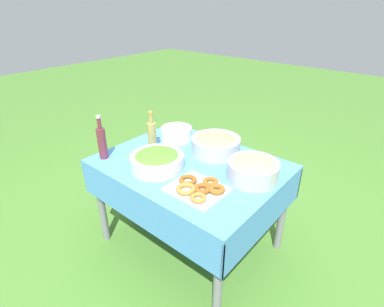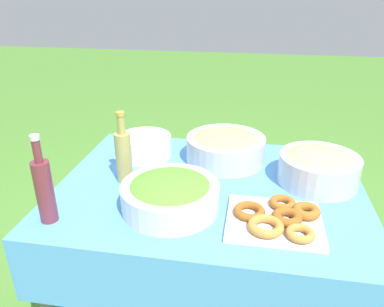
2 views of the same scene
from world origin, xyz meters
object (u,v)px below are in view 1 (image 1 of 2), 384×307
Objects in this scene: salad_bowl at (157,160)px; bread_bowl at (216,144)px; wine_bottle at (102,142)px; pasta_bowl at (253,169)px; olive_oil_bottle at (152,135)px; donut_platter at (198,188)px; plate_stack at (177,133)px.

bread_bowl reaches higher than salad_bowl.
salad_bowl is at bearing -160.30° from wine_bottle.
pasta_bowl is 0.90× the size of bread_bowl.
olive_oil_bottle is at bearing 8.74° from pasta_bowl.
wine_bottle reaches higher than bread_bowl.
bread_bowl is at bearing -64.93° from donut_platter.
donut_platter is 1.04× the size of wine_bottle.
salad_bowl is at bearing 28.05° from pasta_bowl.
plate_stack is 0.24m from olive_oil_bottle.
olive_oil_bottle is at bearing 86.97° from plate_stack.
pasta_bowl is 1.31× the size of plate_stack.
donut_platter is 1.10× the size of olive_oil_bottle.
olive_oil_bottle is at bearing -117.80° from wine_bottle.
pasta_bowl is at bearing -151.95° from salad_bowl.
olive_oil_bottle is at bearing -36.79° from salad_bowl.
bread_bowl is (0.37, -0.13, -0.00)m from pasta_bowl.
donut_platter is 0.74m from wine_bottle.
plate_stack is at bearing -93.03° from olive_oil_bottle.
pasta_bowl is 0.74m from olive_oil_bottle.
bread_bowl is at bearing -178.06° from plate_stack.
pasta_bowl reaches higher than salad_bowl.
salad_bowl is at bearing -5.00° from donut_platter.
salad_bowl is 0.40m from wine_bottle.
bread_bowl is at bearing -19.99° from pasta_bowl.
bread_bowl is at bearing -133.98° from wine_bottle.
wine_bottle is at bearing 8.01° from donut_platter.
wine_bottle is (0.89, 0.41, 0.05)m from pasta_bowl.
wine_bottle is (0.73, 0.10, 0.10)m from donut_platter.
wine_bottle is at bearing 62.20° from olive_oil_bottle.
salad_bowl is at bearing 117.31° from plate_stack.
olive_oil_bottle reaches higher than donut_platter.
wine_bottle is 0.75m from bread_bowl.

